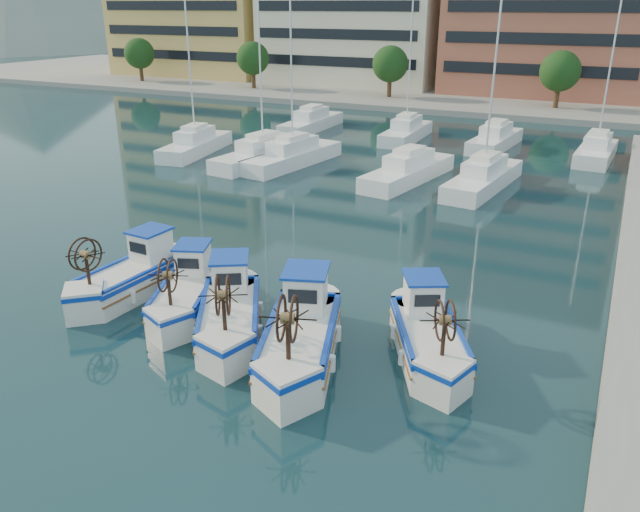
# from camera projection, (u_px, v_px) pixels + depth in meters

# --- Properties ---
(ground) EXTENTS (300.00, 300.00, 0.00)m
(ground) POSITION_uv_depth(u_px,v_px,m) (225.00, 340.00, 20.90)
(ground) COLOR #183A3F
(ground) RESTS_ON ground
(hill_west) EXTENTS (180.00, 180.00, 60.00)m
(hill_west) POSITION_uv_depth(u_px,v_px,m) (25.00, 45.00, 169.61)
(hill_west) COLOR slate
(hill_west) RESTS_ON ground
(yacht_marina) EXTENTS (37.58, 21.91, 11.50)m
(yacht_marina) POSITION_uv_depth(u_px,v_px,m) (404.00, 151.00, 45.19)
(yacht_marina) COLOR white
(yacht_marina) RESTS_ON ground
(fishing_boat_a) EXTENTS (2.21, 4.75, 2.92)m
(fishing_boat_a) POSITION_uv_depth(u_px,v_px,m) (133.00, 274.00, 23.95)
(fishing_boat_a) COLOR silver
(fishing_boat_a) RESTS_ON ground
(fishing_boat_b) EXTENTS (3.25, 4.60, 2.77)m
(fishing_boat_b) POSITION_uv_depth(u_px,v_px,m) (187.00, 290.00, 22.69)
(fishing_boat_b) COLOR silver
(fishing_boat_b) RESTS_ON ground
(fishing_boat_c) EXTENTS (4.01, 4.93, 3.00)m
(fishing_boat_c) POSITION_uv_depth(u_px,v_px,m) (230.00, 311.00, 21.08)
(fishing_boat_c) COLOR silver
(fishing_boat_c) RESTS_ON ground
(fishing_boat_d) EXTENTS (3.62, 5.37, 3.24)m
(fishing_boat_d) POSITION_uv_depth(u_px,v_px,m) (301.00, 333.00, 19.49)
(fishing_boat_d) COLOR silver
(fishing_boat_d) RESTS_ON ground
(fishing_boat_e) EXTENTS (3.72, 4.75, 2.87)m
(fishing_boat_e) POSITION_uv_depth(u_px,v_px,m) (428.00, 333.00, 19.73)
(fishing_boat_e) COLOR silver
(fishing_boat_e) RESTS_ON ground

